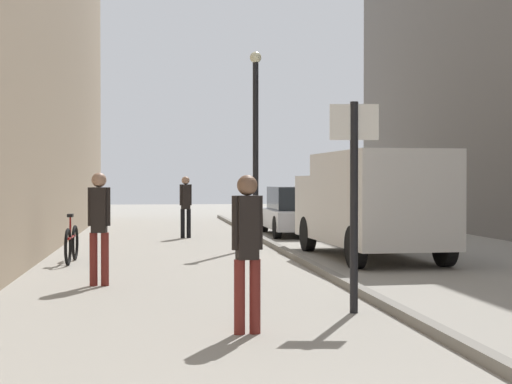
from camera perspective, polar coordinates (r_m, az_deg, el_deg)
name	(u,v)px	position (r m, az deg, el deg)	size (l,w,h in m)	color
ground_plane	(225,267)	(14.84, -2.27, -5.48)	(80.00, 80.00, 0.00)	gray
kerb_strip	(307,263)	(15.07, 3.75, -5.16)	(0.16, 40.00, 0.12)	slate
pedestrian_main_foreground	(186,202)	(22.29, -5.16, -0.77)	(0.34, 0.24, 1.76)	black
pedestrian_mid_block	(99,220)	(12.34, -11.38, -2.05)	(0.35, 0.23, 1.76)	maroon
pedestrian_far_crossing	(247,242)	(8.29, -0.64, -3.68)	(0.33, 0.22, 1.69)	maroon
delivery_van	(370,201)	(16.56, 8.33, -0.67)	(2.19, 5.36, 2.21)	silver
parked_car	(297,211)	(23.52, 3.03, -1.42)	(1.88, 4.22, 1.45)	#B7B7BC
street_sign_post	(354,188)	(9.67, 7.17, 0.32)	(0.60, 0.12, 2.60)	black
lamp_post	(256,136)	(18.96, -0.03, 4.12)	(0.28, 0.28, 4.76)	black
bicycle_leaning	(72,244)	(15.95, -13.31, -3.69)	(0.12, 1.77, 0.98)	black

